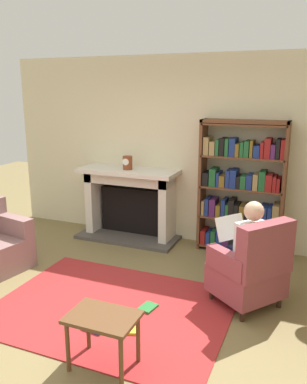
{
  "coord_description": "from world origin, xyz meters",
  "views": [
    {
      "loc": [
        1.82,
        -2.96,
        2.2
      ],
      "look_at": [
        0.1,
        1.2,
        1.05
      ],
      "focal_mm": 37.18,
      "sensor_mm": 36.0,
      "label": 1
    }
  ],
  "objects_px": {
    "mantel_clock": "(128,163)",
    "fireplace": "(131,201)",
    "seated_reader": "(245,247)",
    "bookshelf": "(242,190)",
    "side_table": "(103,324)",
    "armchair_reading": "(251,269)"
  },
  "relations": [
    {
      "from": "mantel_clock",
      "to": "fireplace",
      "type": "bearing_deg",
      "value": 93.99
    },
    {
      "from": "mantel_clock",
      "to": "seated_reader",
      "type": "height_order",
      "value": "mantel_clock"
    },
    {
      "from": "bookshelf",
      "to": "mantel_clock",
      "type": "bearing_deg",
      "value": -175.33
    },
    {
      "from": "mantel_clock",
      "to": "side_table",
      "type": "xyz_separation_m",
      "value": [
        1.09,
        -2.71,
        -0.78
      ]
    },
    {
      "from": "armchair_reading",
      "to": "fireplace",
      "type": "bearing_deg",
      "value": -87.13
    },
    {
      "from": "seated_reader",
      "to": "bookshelf",
      "type": "bearing_deg",
      "value": -130.59
    },
    {
      "from": "fireplace",
      "to": "seated_reader",
      "type": "height_order",
      "value": "seated_reader"
    },
    {
      "from": "fireplace",
      "to": "side_table",
      "type": "relative_size",
      "value": 2.74
    },
    {
      "from": "mantel_clock",
      "to": "bookshelf",
      "type": "distance_m",
      "value": 1.68
    },
    {
      "from": "armchair_reading",
      "to": "side_table",
      "type": "relative_size",
      "value": 1.73
    },
    {
      "from": "mantel_clock",
      "to": "bookshelf",
      "type": "height_order",
      "value": "bookshelf"
    },
    {
      "from": "bookshelf",
      "to": "armchair_reading",
      "type": "height_order",
      "value": "bookshelf"
    },
    {
      "from": "bookshelf",
      "to": "side_table",
      "type": "bearing_deg",
      "value": -101.12
    },
    {
      "from": "mantel_clock",
      "to": "bookshelf",
      "type": "relative_size",
      "value": 0.11
    },
    {
      "from": "seated_reader",
      "to": "side_table",
      "type": "bearing_deg",
      "value": 7.48
    },
    {
      "from": "seated_reader",
      "to": "side_table",
      "type": "xyz_separation_m",
      "value": [
        -0.85,
        -1.48,
        -0.23
      ]
    },
    {
      "from": "armchair_reading",
      "to": "seated_reader",
      "type": "distance_m",
      "value": 0.23
    },
    {
      "from": "side_table",
      "to": "seated_reader",
      "type": "bearing_deg",
      "value": 60.13
    },
    {
      "from": "armchair_reading",
      "to": "seated_reader",
      "type": "bearing_deg",
      "value": -90.0
    },
    {
      "from": "armchair_reading",
      "to": "side_table",
      "type": "distance_m",
      "value": 1.7
    },
    {
      "from": "seated_reader",
      "to": "side_table",
      "type": "distance_m",
      "value": 1.72
    },
    {
      "from": "mantel_clock",
      "to": "seated_reader",
      "type": "distance_m",
      "value": 2.37
    }
  ]
}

